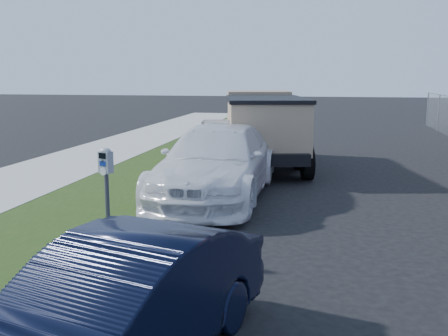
% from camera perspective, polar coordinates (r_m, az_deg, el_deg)
% --- Properties ---
extents(ground, '(120.00, 120.00, 0.00)m').
position_cam_1_polar(ground, '(9.15, 7.49, -7.56)').
color(ground, black).
rests_on(ground, ground).
extents(streetside, '(6.12, 50.00, 0.15)m').
position_cam_1_polar(streetside, '(12.60, -18.05, -2.75)').
color(streetside, gray).
rests_on(streetside, ground).
extents(parking_meter, '(0.24, 0.20, 1.53)m').
position_cam_1_polar(parking_meter, '(8.26, -12.71, -0.71)').
color(parking_meter, '#3F4247').
rests_on(parking_meter, ground).
extents(white_wagon, '(2.30, 5.56, 1.61)m').
position_cam_1_polar(white_wagon, '(11.86, -0.86, 0.60)').
color(white_wagon, white).
rests_on(white_wagon, ground).
extents(navy_sedan, '(2.30, 4.08, 1.27)m').
position_cam_1_polar(navy_sedan, '(5.10, -11.41, -14.78)').
color(navy_sedan, black).
rests_on(navy_sedan, ground).
extents(dump_truck, '(3.25, 5.98, 2.22)m').
position_cam_1_polar(dump_truck, '(16.14, 4.21, 4.71)').
color(dump_truck, black).
rests_on(dump_truck, ground).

